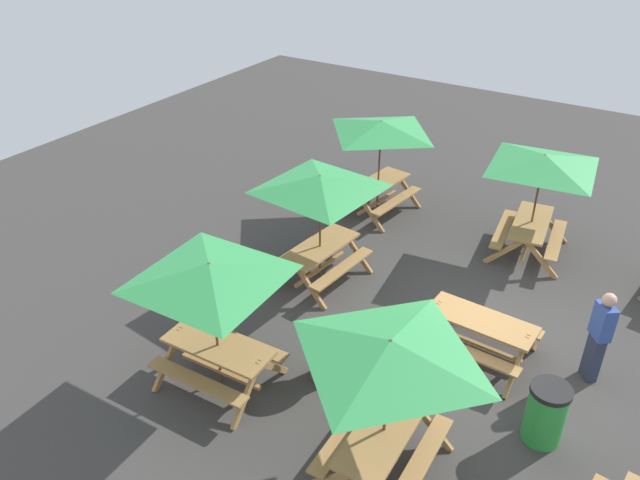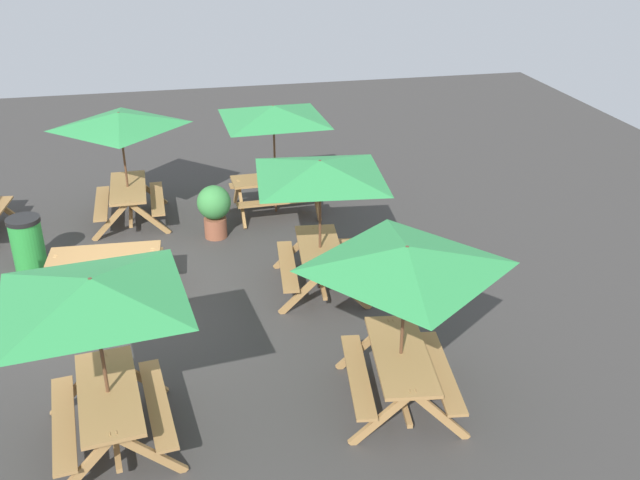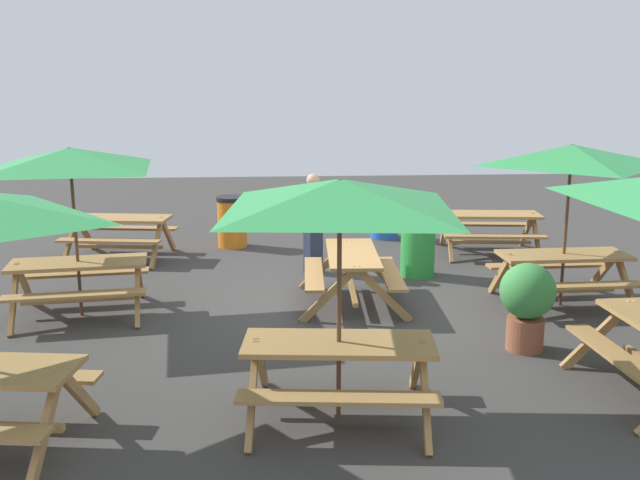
{
  "view_description": "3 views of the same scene",
  "coord_description": "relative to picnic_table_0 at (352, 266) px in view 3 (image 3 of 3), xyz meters",
  "views": [
    {
      "loc": [
        8.61,
        2.29,
        7.21
      ],
      "look_at": [
        -0.3,
        -3.32,
        0.9
      ],
      "focal_mm": 35.0,
      "sensor_mm": 36.0,
      "label": 1
    },
    {
      "loc": [
        -10.73,
        -1.09,
        6.08
      ],
      "look_at": [
        -0.3,
        -3.32,
        0.9
      ],
      "focal_mm": 40.0,
      "sensor_mm": 36.0,
      "label": 2
    },
    {
      "loc": [
        -0.93,
        -9.6,
        3.16
      ],
      "look_at": [
        -0.21,
        0.42,
        0.9
      ],
      "focal_mm": 40.0,
      "sensor_mm": 36.0,
      "label": 3
    }
  ],
  "objects": [
    {
      "name": "picnic_table_7",
      "position": [
        2.89,
        2.84,
        0.0
      ],
      "size": [
        1.94,
        1.7,
        0.81
      ],
      "rotation": [
        0.0,
        0.0,
        -0.11
      ],
      "color": "#A87A44",
      "rests_on": "ground"
    },
    {
      "name": "trash_bin_green",
      "position": [
        1.25,
        1.43,
        -0.07
      ],
      "size": [
        0.59,
        0.59,
        0.98
      ],
      "color": "green",
      "rests_on": "ground"
    },
    {
      "name": "ground_plane",
      "position": [
        -0.24,
        -0.2,
        -0.56
      ],
      "size": [
        28.48,
        28.48,
        0.0
      ],
      "primitive_type": "plane",
      "color": "#3D3A38",
      "rests_on": "ground"
    },
    {
      "name": "potted_plant_0",
      "position": [
        1.86,
        -1.94,
        0.06
      ],
      "size": [
        0.65,
        0.65,
        1.06
      ],
      "color": "#935138",
      "rests_on": "ground"
    },
    {
      "name": "person_standing",
      "position": [
        -0.45,
        1.74,
        0.32
      ],
      "size": [
        0.42,
        0.39,
        1.67
      ],
      "rotation": [
        0.0,
        0.0,
        3.79
      ],
      "color": "#2D334C",
      "rests_on": "ground"
    },
    {
      "name": "picnic_table_3",
      "position": [
        2.98,
        -0.29,
        1.43
      ],
      "size": [
        2.05,
        2.05,
        2.34
      ],
      "rotation": [
        0.0,
        0.0,
        0.03
      ],
      "color": "#A87A44",
      "rests_on": "ground"
    },
    {
      "name": "picnic_table_1",
      "position": [
        -3.87,
        2.96,
        0.0
      ],
      "size": [
        1.98,
        1.75,
        0.81
      ],
      "rotation": [
        0.0,
        0.0,
        -0.14
      ],
      "color": "#A87A44",
      "rests_on": "ground"
    },
    {
      "name": "picnic_table_0",
      "position": [
        0.0,
        0.0,
        0.0
      ],
      "size": [
        1.61,
        1.86,
        0.81
      ],
      "rotation": [
        0.0,
        0.0,
        1.52
      ],
      "color": "#A87A44",
      "rests_on": "ground"
    },
    {
      "name": "trash_bin_orange",
      "position": [
        -1.89,
        3.78,
        -0.07
      ],
      "size": [
        0.59,
        0.59,
        0.98
      ],
      "color": "orange",
      "rests_on": "ground"
    },
    {
      "name": "trash_bin_blue",
      "position": [
        1.17,
        4.35,
        -0.07
      ],
      "size": [
        0.59,
        0.59,
        0.98
      ],
      "color": "blue",
      "rests_on": "ground"
    },
    {
      "name": "picnic_table_2",
      "position": [
        -0.54,
        -3.52,
        1.43
      ],
      "size": [
        2.81,
        2.81,
        2.34
      ],
      "rotation": [
        0.0,
        0.0,
        -0.1
      ],
      "color": "#A87A44",
      "rests_on": "ground"
    },
    {
      "name": "picnic_table_5",
      "position": [
        -3.77,
        -0.25,
        1.43
      ],
      "size": [
        2.81,
        2.81,
        2.34
      ],
      "rotation": [
        0.0,
        0.0,
        0.12
      ],
      "color": "#A87A44",
      "rests_on": "ground"
    }
  ]
}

